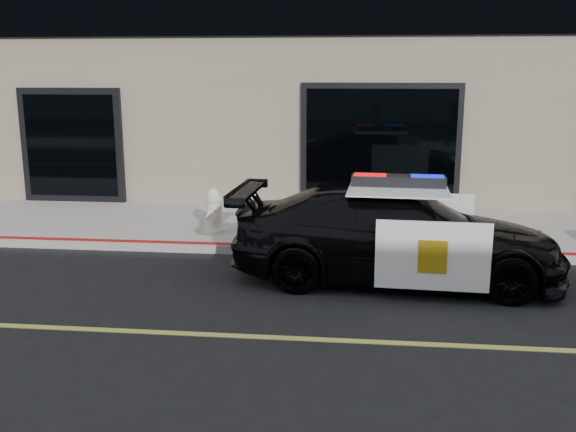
# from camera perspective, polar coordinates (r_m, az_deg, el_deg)

# --- Properties ---
(ground) EXTENTS (120.00, 120.00, 0.00)m
(ground) POSITION_cam_1_polar(r_m,az_deg,el_deg) (7.90, 16.83, -11.10)
(ground) COLOR black
(ground) RESTS_ON ground
(sidewalk_n) EXTENTS (60.00, 3.50, 0.15)m
(sidewalk_n) POSITION_cam_1_polar(r_m,az_deg,el_deg) (12.81, 12.70, -1.29)
(sidewalk_n) COLOR gray
(sidewalk_n) RESTS_ON ground
(police_car) EXTENTS (2.55, 5.15, 1.62)m
(police_car) POSITION_cam_1_polar(r_m,az_deg,el_deg) (9.81, 9.62, -1.55)
(police_car) COLOR black
(police_car) RESTS_ON ground
(fire_hydrant) EXTENTS (0.39, 0.54, 0.86)m
(fire_hydrant) POSITION_cam_1_polar(r_m,az_deg,el_deg) (12.03, -6.59, 0.37)
(fire_hydrant) COLOR beige
(fire_hydrant) RESTS_ON sidewalk_n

